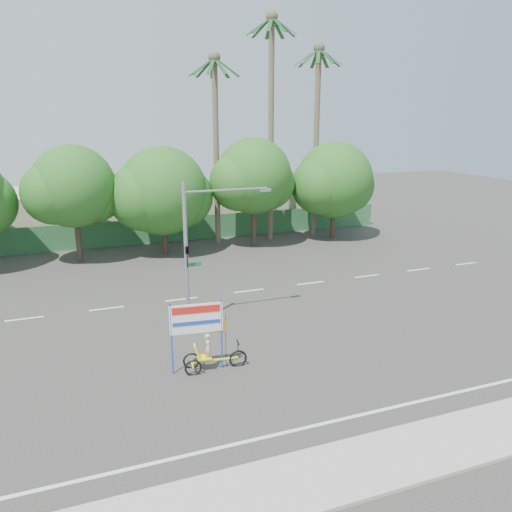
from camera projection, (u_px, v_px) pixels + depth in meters
name	position (u px, v px, depth m)	size (l,w,h in m)	color
ground	(268.00, 355.00, 21.20)	(120.00, 120.00, 0.00)	#33302D
sidewalk_near	(365.00, 465.00, 14.42)	(50.00, 2.40, 0.12)	gray
fence	(169.00, 230.00, 40.33)	(38.00, 0.08, 2.00)	#336B3D
building_left	(37.00, 216.00, 40.75)	(12.00, 8.00, 4.00)	beige
building_right	(244.00, 205.00, 46.88)	(14.00, 8.00, 3.60)	beige
tree_left	(73.00, 190.00, 33.71)	(6.66, 5.60, 8.07)	#473828
tree_center	(162.00, 194.00, 35.89)	(7.62, 6.40, 7.85)	#473828
tree_right	(253.00, 179.00, 38.05)	(6.90, 5.80, 8.36)	#473828
tree_far_right	(334.00, 183.00, 40.57)	(7.38, 6.20, 7.94)	#473828
palm_tall	(271.00, 108.00, 38.69)	(3.73, 3.79, 17.45)	#70604C
palm_mid	(317.00, 122.00, 40.33)	(3.73, 3.79, 15.45)	#70604C
palm_short	(216.00, 130.00, 37.60)	(3.73, 3.79, 14.45)	#70604C
traffic_signal	(193.00, 269.00, 23.27)	(4.72, 1.10, 7.00)	gray
trike_billboard	(204.00, 342.00, 19.67)	(3.03, 0.84, 2.99)	black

